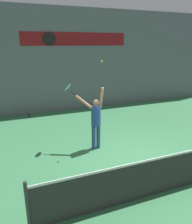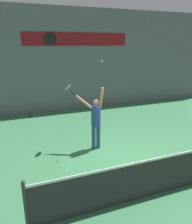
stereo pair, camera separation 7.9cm
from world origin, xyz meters
name	(u,v)px [view 1 (the left image)]	position (x,y,z in m)	size (l,w,h in m)	color
ground_plane	(139,164)	(0.00, 0.00, 0.00)	(18.00, 18.00, 0.00)	#387A4C
back_wall	(76,61)	(0.00, 6.11, 2.50)	(18.00, 0.10, 5.00)	slate
sponsor_banner	(76,39)	(0.00, 6.05, 3.54)	(5.24, 0.02, 0.62)	maroon
scoreboard_clock	(49,39)	(-1.31, 6.03, 3.54)	(0.61, 0.06, 0.61)	black
court_net	(170,172)	(0.00, -1.26, 0.50)	(6.41, 0.07, 1.06)	#333333
tennis_player	(96,119)	(-0.80, 1.42, 1.02)	(0.86, 0.54, 2.04)	#2D4C7F
tennis_racket	(68,88)	(-1.54, 1.92, 2.00)	(0.43, 0.41, 0.40)	black
tennis_ball	(102,61)	(-0.62, 1.38, 2.83)	(0.06, 0.06, 0.06)	#CCDB2D
water_bottle	(29,116)	(-2.57, 5.45, 0.11)	(0.08, 0.08, 0.24)	#262628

